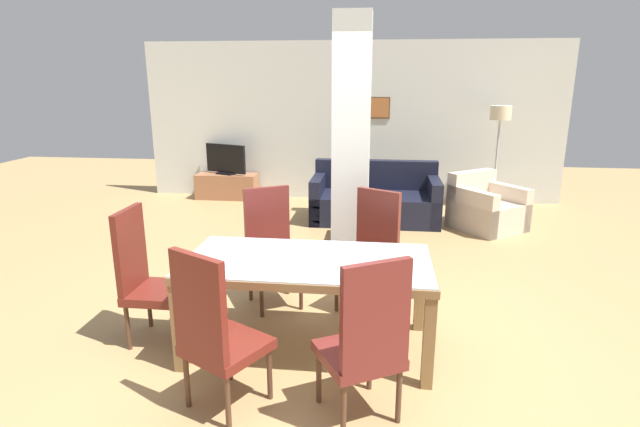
{
  "coord_description": "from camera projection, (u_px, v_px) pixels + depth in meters",
  "views": [
    {
      "loc": [
        0.52,
        -3.55,
        2.1
      ],
      "look_at": [
        0.0,
        0.77,
        0.91
      ],
      "focal_mm": 28.0,
      "sensor_mm": 36.0,
      "label": 1
    }
  ],
  "objects": [
    {
      "name": "tv_stand",
      "position": [
        227.0,
        186.0,
        8.9
      ],
      "size": [
        1.07,
        0.4,
        0.44
      ],
      "color": "#A06544",
      "rests_on": "ground_plane"
    },
    {
      "name": "dining_chair_far_left",
      "position": [
        271.0,
        245.0,
        4.71
      ],
      "size": [
        0.63,
        0.63,
        1.11
      ],
      "rotation": [
        0.0,
        0.0,
        -2.62
      ],
      "color": "maroon",
      "rests_on": "ground_plane"
    },
    {
      "name": "floor_lamp",
      "position": [
        500.0,
        123.0,
        7.9
      ],
      "size": [
        0.33,
        0.33,
        1.67
      ],
      "color": "#B7B7BC",
      "rests_on": "ground_plane"
    },
    {
      "name": "dining_table",
      "position": [
        308.0,
        276.0,
        3.85
      ],
      "size": [
        1.89,
        0.94,
        0.76
      ],
      "color": "olive",
      "rests_on": "ground_plane"
    },
    {
      "name": "dining_chair_near_left",
      "position": [
        215.0,
        331.0,
        3.11
      ],
      "size": [
        0.63,
        0.63,
        1.11
      ],
      "rotation": [
        0.0,
        0.0,
        -0.51
      ],
      "color": "maroon",
      "rests_on": "ground_plane"
    },
    {
      "name": "coffee_table",
      "position": [
        364.0,
        223.0,
        6.63
      ],
      "size": [
        0.61,
        0.53,
        0.45
      ],
      "color": "#AA6946",
      "rests_on": "ground_plane"
    },
    {
      "name": "tv_screen",
      "position": [
        226.0,
        160.0,
        8.77
      ],
      "size": [
        0.78,
        0.34,
        0.53
      ],
      "rotation": [
        0.0,
        0.0,
        2.77
      ],
      "color": "black",
      "rests_on": "tv_stand"
    },
    {
      "name": "dining_chair_far_right",
      "position": [
        371.0,
        249.0,
        4.6
      ],
      "size": [
        0.63,
        0.63,
        1.11
      ],
      "rotation": [
        0.0,
        0.0,
        2.63
      ],
      "color": "maroon",
      "rests_on": "ground_plane"
    },
    {
      "name": "sofa",
      "position": [
        375.0,
        201.0,
        7.53
      ],
      "size": [
        1.88,
        0.95,
        0.87
      ],
      "rotation": [
        0.0,
        0.0,
        3.14
      ],
      "color": "black",
      "rests_on": "ground_plane"
    },
    {
      "name": "back_wall",
      "position": [
        350.0,
        122.0,
        8.62
      ],
      "size": [
        7.2,
        0.09,
        2.7
      ],
      "color": "silver",
      "rests_on": "ground_plane"
    },
    {
      "name": "divider_pillar",
      "position": [
        351.0,
        155.0,
        4.98
      ],
      "size": [
        0.36,
        0.33,
        2.7
      ],
      "color": "silver",
      "rests_on": "ground_plane"
    },
    {
      "name": "armchair",
      "position": [
        486.0,
        209.0,
        7.12
      ],
      "size": [
        1.16,
        1.17,
        0.79
      ],
      "rotation": [
        0.0,
        0.0,
        3.78
      ],
      "color": "beige",
      "rests_on": "ground_plane"
    },
    {
      "name": "ground_plane",
      "position": [
        309.0,
        347.0,
        4.01
      ],
      "size": [
        18.0,
        18.0,
        0.0
      ],
      "primitive_type": "plane",
      "color": "tan"
    },
    {
      "name": "dining_chair_near_right",
      "position": [
        366.0,
        340.0,
        3.01
      ],
      "size": [
        0.63,
        0.63,
        1.11
      ],
      "rotation": [
        0.0,
        0.0,
        0.52
      ],
      "color": "maroon",
      "rests_on": "ground_plane"
    },
    {
      "name": "dining_chair_head_left",
      "position": [
        146.0,
        274.0,
        4.01
      ],
      "size": [
        0.46,
        0.46,
        1.11
      ],
      "rotation": [
        0.0,
        0.0,
        -1.57
      ],
      "color": "maroon",
      "rests_on": "ground_plane"
    },
    {
      "name": "bottle",
      "position": [
        371.0,
        201.0,
        6.53
      ],
      "size": [
        0.06,
        0.06,
        0.24
      ],
      "color": "#194C23",
      "rests_on": "coffee_table"
    }
  ]
}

